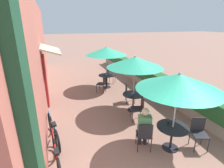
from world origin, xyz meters
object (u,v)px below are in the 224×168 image
(seated_patron_near_left, at_px, (144,126))
(cafe_chair_mid_left, at_px, (129,91))
(coffee_cup_far, at_px, (104,74))
(bicycle_second, at_px, (54,131))
(coffee_cup_near, at_px, (169,122))
(coffee_cup_mid, at_px, (132,94))
(cafe_chair_near_right, at_px, (199,131))
(cafe_chair_near_left, at_px, (144,134))
(patio_table_far, at_px, (107,78))
(patio_table_mid, at_px, (133,98))
(patio_umbrella_far, at_px, (106,51))
(cafe_chair_far_left, at_px, (110,74))
(bicycle_leaning, at_px, (57,158))
(patio_umbrella_mid, at_px, (135,62))
(patio_umbrella_near, at_px, (179,82))
(patio_table_near, at_px, (172,132))
(cafe_chair_far_right, at_px, (103,83))
(cafe_chair_mid_right, at_px, (139,107))

(seated_patron_near_left, height_order, cafe_chair_mid_left, seated_patron_near_left)
(coffee_cup_far, bearing_deg, bicycle_second, -124.77)
(coffee_cup_near, height_order, coffee_cup_mid, same)
(coffee_cup_far, bearing_deg, cafe_chair_near_right, -79.58)
(cafe_chair_near_left, height_order, seated_patron_near_left, seated_patron_near_left)
(patio_table_far, bearing_deg, cafe_chair_mid_left, -80.97)
(patio_table_mid, bearing_deg, cafe_chair_mid_left, 79.48)
(seated_patron_near_left, bearing_deg, patio_umbrella_far, 103.90)
(coffee_cup_near, relative_size, bicycle_second, 0.05)
(cafe_chair_far_left, bearing_deg, bicycle_leaning, 8.52)
(cafe_chair_mid_left, bearing_deg, seated_patron_near_left, -0.35)
(patio_umbrella_mid, xyz_separation_m, patio_table_far, (-0.20, 2.89, -1.45))
(cafe_chair_far_left, distance_m, coffee_cup_far, 0.77)
(patio_table_mid, height_order, bicycle_second, bicycle_second)
(cafe_chair_far_left, bearing_deg, patio_umbrella_near, 36.01)
(coffee_cup_mid, height_order, cafe_chair_far_left, cafe_chair_far_left)
(patio_table_near, height_order, cafe_chair_far_right, cafe_chair_far_right)
(seated_patron_near_left, xyz_separation_m, coffee_cup_mid, (0.60, 2.04, 0.06))
(cafe_chair_near_left, distance_m, coffee_cup_far, 5.27)
(patio_table_far, xyz_separation_m, patio_umbrella_far, (0.00, 0.00, 1.45))
(cafe_chair_mid_right, height_order, cafe_chair_far_left, same)
(seated_patron_near_left, relative_size, cafe_chair_far_left, 1.44)
(seated_patron_near_left, bearing_deg, cafe_chair_far_right, 108.44)
(bicycle_leaning, bearing_deg, patio_umbrella_near, -9.01)
(coffee_cup_far, bearing_deg, cafe_chair_far_left, 45.72)
(coffee_cup_mid, bearing_deg, bicycle_second, -163.05)
(cafe_chair_near_left, distance_m, bicycle_leaning, 2.29)
(patio_umbrella_far, bearing_deg, cafe_chair_mid_right, -89.12)
(cafe_chair_mid_right, xyz_separation_m, cafe_chair_far_right, (-0.47, 2.99, 0.00))
(patio_table_near, relative_size, patio_table_mid, 1.00)
(patio_table_mid, distance_m, patio_table_far, 2.89)
(seated_patron_near_left, xyz_separation_m, patio_table_mid, (0.72, 2.13, -0.16))
(patio_table_near, distance_m, cafe_chair_near_right, 0.77)
(coffee_cup_mid, bearing_deg, coffee_cup_far, 93.23)
(bicycle_leaning, bearing_deg, coffee_cup_mid, 31.21)
(seated_patron_near_left, height_order, patio_umbrella_far, patio_umbrella_far)
(coffee_cup_mid, height_order, bicycle_second, coffee_cup_mid)
(patio_umbrella_mid, height_order, coffee_cup_mid, patio_umbrella_mid)
(cafe_chair_mid_left, bearing_deg, cafe_chair_far_left, -165.38)
(cafe_chair_mid_right, distance_m, coffee_cup_far, 3.78)
(patio_umbrella_near, bearing_deg, cafe_chair_far_left, 87.84)
(bicycle_second, bearing_deg, coffee_cup_far, 46.37)
(coffee_cup_mid, bearing_deg, cafe_chair_near_right, -71.18)
(patio_umbrella_mid, bearing_deg, patio_umbrella_far, 93.91)
(patio_table_far, bearing_deg, cafe_chair_near_right, -80.32)
(cafe_chair_near_left, height_order, bicycle_second, cafe_chair_near_left)
(bicycle_leaning, bearing_deg, patio_table_mid, 31.29)
(coffee_cup_mid, relative_size, cafe_chair_far_left, 0.10)
(patio_table_near, xyz_separation_m, coffee_cup_near, (-0.01, 0.18, 0.21))
(patio_table_near, xyz_separation_m, coffee_cup_mid, (-0.11, 2.33, 0.21))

